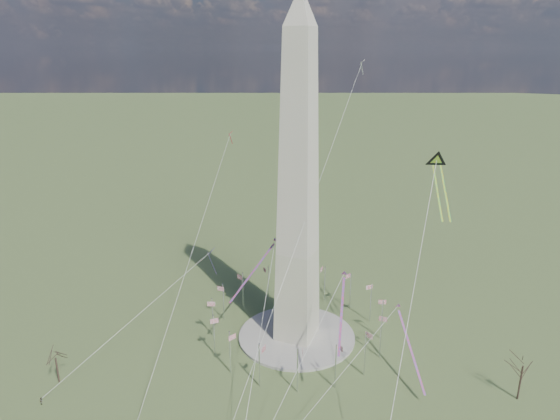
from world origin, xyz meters
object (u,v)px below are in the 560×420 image
at_px(person_west, 42,401).
at_px(washington_monument, 298,188).
at_px(tree_near, 523,364).
at_px(kite_delta_black, 437,164).

bearing_deg(person_west, washington_monument, -89.65).
height_order(tree_near, person_west, tree_near).
relative_size(washington_monument, tree_near, 6.78).
bearing_deg(kite_delta_black, tree_near, 133.34).
bearing_deg(person_west, tree_near, -113.92).
relative_size(washington_monument, person_west, 52.18).
height_order(washington_monument, person_west, washington_monument).
height_order(person_west, kite_delta_black, kite_delta_black).
height_order(washington_monument, kite_delta_black, washington_monument).
relative_size(washington_monument, kite_delta_black, 5.53).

